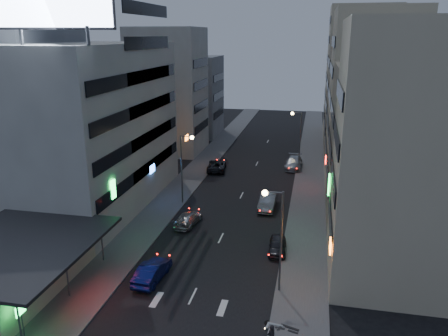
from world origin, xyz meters
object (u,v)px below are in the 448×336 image
(parked_car_right_mid, at_px, (268,201))
(road_car_blue, at_px, (152,271))
(scooter_silver_b, at_px, (286,319))
(road_car_silver, at_px, (188,219))
(parked_car_right_far, at_px, (294,163))
(parked_car_right_near, at_px, (278,245))
(scooter_black_b, at_px, (300,322))
(parked_car_left, at_px, (217,165))

(parked_car_right_mid, bearing_deg, road_car_blue, -112.08)
(road_car_blue, bearing_deg, scooter_silver_b, 164.53)
(road_car_silver, distance_m, scooter_silver_b, 18.32)
(parked_car_right_far, height_order, road_car_silver, parked_car_right_far)
(parked_car_right_near, height_order, scooter_silver_b, parked_car_right_near)
(parked_car_right_mid, relative_size, scooter_black_b, 2.59)
(parked_car_left, relative_size, scooter_black_b, 2.80)
(parked_car_right_near, xyz_separation_m, scooter_silver_b, (1.51, -10.53, 0.02))
(scooter_black_b, bearing_deg, road_car_blue, 88.95)
(parked_car_right_mid, distance_m, parked_car_left, 15.69)
(parked_car_left, bearing_deg, parked_car_right_mid, 116.57)
(parked_car_left, height_order, road_car_silver, parked_car_left)
(parked_car_right_near, distance_m, parked_car_right_far, 26.54)
(parked_car_right_near, xyz_separation_m, road_car_silver, (-9.58, 4.06, 0.01))
(parked_car_right_near, distance_m, parked_car_left, 25.57)
(parked_car_right_near, distance_m, parked_car_right_mid, 10.40)
(parked_car_left, relative_size, road_car_silver, 1.19)
(road_car_blue, relative_size, road_car_silver, 1.01)
(road_car_blue, bearing_deg, parked_car_right_far, -102.08)
(parked_car_right_far, relative_size, road_car_silver, 1.23)
(scooter_black_b, bearing_deg, parked_car_right_near, 30.62)
(parked_car_left, xyz_separation_m, road_car_silver, (1.29, -19.09, -0.09))
(parked_car_right_mid, distance_m, scooter_black_b, 21.45)
(parked_car_left, height_order, road_car_blue, road_car_blue)
(road_car_blue, relative_size, scooter_black_b, 2.39)
(scooter_black_b, bearing_deg, parked_car_left, 39.16)
(parked_car_right_near, bearing_deg, road_car_blue, -147.24)
(parked_car_right_mid, relative_size, scooter_silver_b, 2.76)
(parked_car_right_mid, xyz_separation_m, road_car_blue, (-7.36, -16.96, -0.07))
(parked_car_left, height_order, scooter_silver_b, parked_car_left)
(parked_car_left, bearing_deg, scooter_black_b, 103.68)
(parked_car_right_near, relative_size, road_car_blue, 0.83)
(parked_car_right_near, distance_m, road_car_blue, 11.55)
(road_car_blue, height_order, road_car_silver, road_car_blue)
(parked_car_right_mid, xyz_separation_m, scooter_black_b, (4.48, -20.98, -0.12))
(parked_car_right_near, distance_m, scooter_black_b, 11.06)
(scooter_black_b, bearing_deg, scooter_silver_b, 93.06)
(scooter_black_b, relative_size, scooter_silver_b, 1.07)
(road_car_blue, bearing_deg, road_car_silver, -85.26)
(road_car_blue, xyz_separation_m, road_car_silver, (-0.21, 10.81, -0.10))
(parked_car_left, xyz_separation_m, scooter_silver_b, (12.38, -33.68, -0.08))
(parked_car_left, xyz_separation_m, road_car_blue, (1.49, -29.91, 0.01))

